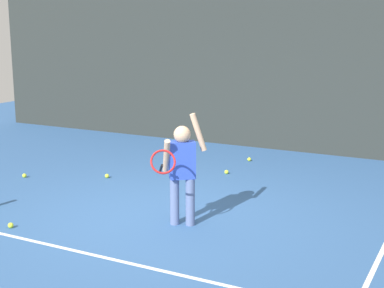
% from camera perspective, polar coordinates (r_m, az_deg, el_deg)
% --- Properties ---
extents(ground_plane, '(20.00, 20.00, 0.00)m').
position_cam_1_polar(ground_plane, '(7.02, -3.64, -7.46)').
color(ground_plane, '#335B93').
extents(court_line_baseline, '(9.00, 0.05, 0.00)m').
position_cam_1_polar(court_line_baseline, '(5.99, -10.42, -11.09)').
color(court_line_baseline, white).
rests_on(court_line_baseline, ground).
extents(back_fence_windscreen, '(13.67, 0.08, 3.74)m').
position_cam_1_polar(back_fence_windscreen, '(10.73, 8.92, 9.31)').
color(back_fence_windscreen, '#282D2B').
rests_on(back_fence_windscreen, ground).
extents(fence_post_0, '(0.09, 0.09, 3.89)m').
position_cam_1_polar(fence_post_0, '(14.39, -17.45, 9.81)').
color(fence_post_0, slate).
rests_on(fence_post_0, ground).
extents(fence_post_1, '(0.09, 0.09, 3.89)m').
position_cam_1_polar(fence_post_1, '(12.27, -6.13, 10.02)').
color(fence_post_1, slate).
rests_on(fence_post_1, ground).
extents(fence_post_2, '(0.09, 0.09, 3.89)m').
position_cam_1_polar(fence_post_2, '(10.78, 9.04, 9.71)').
color(fence_post_2, slate).
rests_on(fence_post_2, ground).
extents(tennis_player, '(0.48, 0.85, 1.35)m').
position_cam_1_polar(tennis_player, '(6.50, -1.09, -2.32)').
color(tennis_player, slate).
rests_on(tennis_player, ground).
extents(tennis_ball_0, '(0.07, 0.07, 0.07)m').
position_cam_1_polar(tennis_ball_0, '(6.95, -18.17, -7.96)').
color(tennis_ball_0, '#CCE033').
rests_on(tennis_ball_0, ground).
extents(tennis_ball_2, '(0.07, 0.07, 0.07)m').
position_cam_1_polar(tennis_ball_2, '(9.90, 5.91, -1.58)').
color(tennis_ball_2, '#CCE033').
rests_on(tennis_ball_2, ground).
extents(tennis_ball_4, '(0.07, 0.07, 0.07)m').
position_cam_1_polar(tennis_ball_4, '(8.85, -8.75, -3.27)').
color(tennis_ball_4, '#CCE033').
rests_on(tennis_ball_4, ground).
extents(tennis_ball_5, '(0.07, 0.07, 0.07)m').
position_cam_1_polar(tennis_ball_5, '(9.16, -16.87, -3.13)').
color(tennis_ball_5, '#CCE033').
rests_on(tennis_ball_5, ground).
extents(tennis_ball_6, '(0.07, 0.07, 0.07)m').
position_cam_1_polar(tennis_ball_6, '(9.00, 3.57, -2.89)').
color(tennis_ball_6, '#CCE033').
rests_on(tennis_ball_6, ground).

